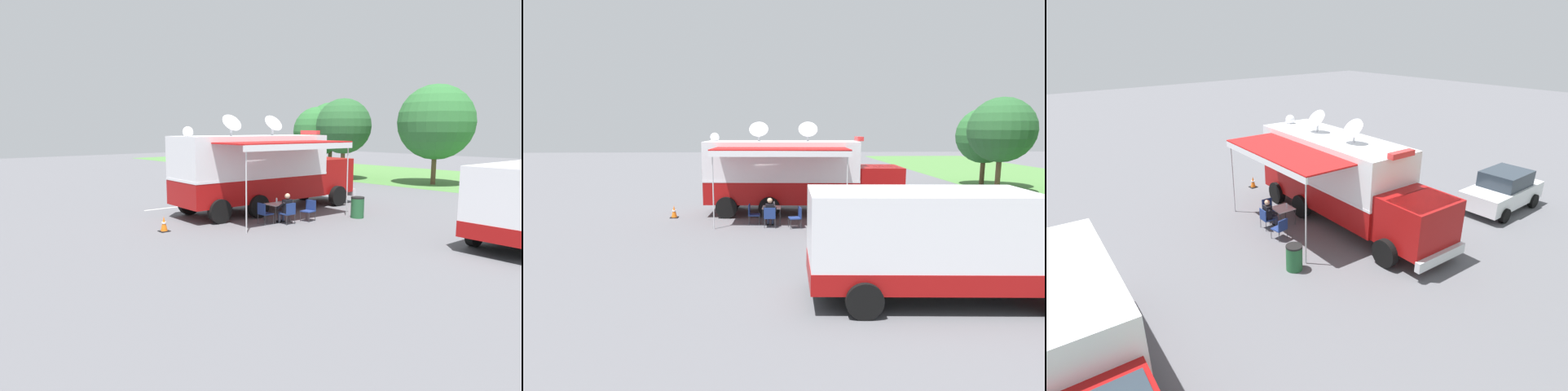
{
  "view_description": "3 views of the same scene",
  "coord_description": "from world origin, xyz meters",
  "views": [
    {
      "loc": [
        15.99,
        -13.42,
        3.82
      ],
      "look_at": [
        1.66,
        -0.86,
        1.04
      ],
      "focal_mm": 31.75,
      "sensor_mm": 36.0,
      "label": 1
    },
    {
      "loc": [
        20.31,
        -0.71,
        4.19
      ],
      "look_at": [
        1.26,
        0.07,
        1.07
      ],
      "focal_mm": 29.06,
      "sensor_mm": 36.0,
      "label": 2
    },
    {
      "loc": [
        11.24,
        12.21,
        7.56
      ],
      "look_at": [
        1.49,
        0.14,
        1.3
      ],
      "focal_mm": 28.2,
      "sensor_mm": 36.0,
      "label": 3
    }
  ],
  "objects": [
    {
      "name": "folding_chair_beside_table",
      "position": [
        2.42,
        -1.36,
        0.51
      ],
      "size": [
        0.51,
        0.51,
        0.87
      ],
      "color": "navy",
      "rests_on": "ground"
    },
    {
      "name": "tree_far_left",
      "position": [
        -9.13,
        14.71,
        3.57
      ],
      "size": [
        3.93,
        3.93,
        5.55
      ],
      "color": "brown",
      "rests_on": "ground"
    },
    {
      "name": "command_truck",
      "position": [
        0.07,
        0.75,
        1.95
      ],
      "size": [
        5.16,
        9.61,
        4.53
      ],
      "color": "#9E0F0F",
      "rests_on": "ground"
    },
    {
      "name": "lot_stripe",
      "position": [
        -3.47,
        -1.12,
        0.0
      ],
      "size": [
        0.38,
        4.8,
        0.01
      ],
      "primitive_type": "cube",
      "rotation": [
        0.0,
        0.0,
        -0.05
      ],
      "color": "silver",
      "rests_on": "ground"
    },
    {
      "name": "folding_chair_spare_by_truck",
      "position": [
        3.13,
        0.54,
        0.51
      ],
      "size": [
        0.54,
        0.54,
        0.87
      ],
      "color": "navy",
      "rests_on": "ground"
    },
    {
      "name": "traffic_cone",
      "position": [
        0.93,
        -5.03,
        0.28
      ],
      "size": [
        0.36,
        0.36,
        0.58
      ],
      "color": "black",
      "rests_on": "ground"
    },
    {
      "name": "folding_table",
      "position": [
        2.27,
        -0.51,
        0.67
      ],
      "size": [
        0.84,
        0.84,
        0.73
      ],
      "color": "silver",
      "rests_on": "ground"
    },
    {
      "name": "seated_responder",
      "position": [
        2.88,
        -0.59,
        0.65
      ],
      "size": [
        0.68,
        0.57,
        1.25
      ],
      "color": "black",
      "rests_on": "ground"
    },
    {
      "name": "support_truck",
      "position": [
        10.7,
        3.41,
        1.39
      ],
      "size": [
        2.62,
        6.9,
        2.7
      ],
      "color": "white",
      "rests_on": "ground"
    },
    {
      "name": "water_bottle",
      "position": [
        2.15,
        -0.41,
        0.83
      ],
      "size": [
        0.07,
        0.07,
        0.22
      ],
      "color": "silver",
      "rests_on": "folding_table"
    },
    {
      "name": "tree_right_of_centre",
      "position": [
        -6.07,
        14.15,
        3.98
      ],
      "size": [
        4.11,
        4.11,
        6.04
      ],
      "color": "brown",
      "rests_on": "ground"
    },
    {
      "name": "tree_left_of_centre",
      "position": [
        -8.45,
        15.48,
        3.93
      ],
      "size": [
        3.88,
        3.88,
        5.88
      ],
      "color": "brown",
      "rests_on": "ground"
    },
    {
      "name": "ground_plane",
      "position": [
        0.0,
        0.0,
        0.0
      ],
      "size": [
        100.0,
        100.0,
        0.0
      ],
      "primitive_type": "plane",
      "color": "#5B5B60"
    },
    {
      "name": "trash_bin",
      "position": [
        4.04,
        2.6,
        0.46
      ],
      "size": [
        0.57,
        0.57,
        0.91
      ],
      "color": "#235B33",
      "rests_on": "ground"
    },
    {
      "name": "car_behind_truck",
      "position": [
        -6.43,
        4.36,
        0.88
      ],
      "size": [
        4.22,
        2.05,
        1.76
      ],
      "color": "silver",
      "rests_on": "ground"
    },
    {
      "name": "folding_chair_at_table",
      "position": [
        3.07,
        -0.6,
        0.51
      ],
      "size": [
        0.51,
        0.51,
        0.87
      ],
      "color": "navy",
      "rests_on": "ground"
    }
  ]
}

